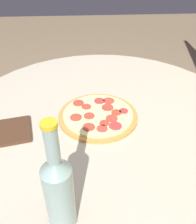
# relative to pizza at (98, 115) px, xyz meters

# --- Properties ---
(table) EXTENTS (1.10, 1.10, 0.72)m
(table) POSITION_rel_pizza_xyz_m (0.00, 0.02, -0.19)
(table) COLOR #B2A893
(table) RESTS_ON ground_plane
(pizza) EXTENTS (0.28, 0.28, 0.02)m
(pizza) POSITION_rel_pizza_xyz_m (0.00, 0.00, 0.00)
(pizza) COLOR #B77F3D
(pizza) RESTS_ON table
(beer_bottle) EXTENTS (0.06, 0.06, 0.29)m
(beer_bottle) POSITION_rel_pizza_xyz_m (0.39, -0.10, 0.10)
(beer_bottle) COLOR gray
(beer_bottle) RESTS_ON table
(pizza_paddle) EXTENTS (0.15, 0.27, 0.02)m
(pizza_paddle) POSITION_rel_pizza_xyz_m (0.08, -0.32, -0.00)
(pizza_paddle) COLOR #422819
(pizza_paddle) RESTS_ON table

